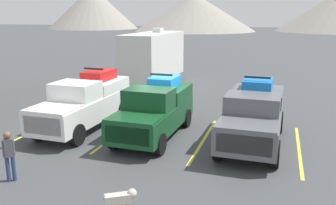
# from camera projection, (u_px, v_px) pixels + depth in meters

# --- Properties ---
(ground_plane) EXTENTS (240.00, 240.00, 0.00)m
(ground_plane) POSITION_uv_depth(u_px,v_px,m) (167.00, 129.00, 16.13)
(ground_plane) COLOR #3F4244
(pickup_truck_a) EXTENTS (2.19, 5.79, 2.58)m
(pickup_truck_a) POSITION_uv_depth(u_px,v_px,m) (85.00, 101.00, 16.20)
(pickup_truck_a) COLOR white
(pickup_truck_a) RESTS_ON ground
(pickup_truck_b) EXTENTS (2.22, 5.27, 2.52)m
(pickup_truck_b) POSITION_uv_depth(u_px,v_px,m) (155.00, 109.00, 15.11)
(pickup_truck_b) COLOR #144723
(pickup_truck_b) RESTS_ON ground
(pickup_truck_c) EXTENTS (2.34, 5.63, 2.55)m
(pickup_truck_c) POSITION_uv_depth(u_px,v_px,m) (254.00, 114.00, 14.19)
(pickup_truck_c) COLOR #595B60
(pickup_truck_c) RESTS_ON ground
(lot_stripe_a) EXTENTS (0.12, 5.50, 0.01)m
(lot_stripe_a) POSITION_uv_depth(u_px,v_px,m) (49.00, 124.00, 16.92)
(lot_stripe_a) COLOR gold
(lot_stripe_a) RESTS_ON ground
(lot_stripe_b) EXTENTS (0.12, 5.50, 0.01)m
(lot_stripe_b) POSITION_uv_depth(u_px,v_px,m) (121.00, 131.00, 15.87)
(lot_stripe_b) COLOR gold
(lot_stripe_b) RESTS_ON ground
(lot_stripe_c) EXTENTS (0.12, 5.50, 0.01)m
(lot_stripe_c) POSITION_uv_depth(u_px,v_px,m) (204.00, 140.00, 14.82)
(lot_stripe_c) COLOR gold
(lot_stripe_c) RESTS_ON ground
(lot_stripe_d) EXTENTS (0.12, 5.50, 0.01)m
(lot_stripe_d) POSITION_uv_depth(u_px,v_px,m) (299.00, 149.00, 13.78)
(lot_stripe_d) COLOR gold
(lot_stripe_d) RESTS_ON ground
(camper_trailer_a) EXTENTS (2.68, 8.02, 3.98)m
(camper_trailer_a) POSITION_uv_depth(u_px,v_px,m) (153.00, 56.00, 25.50)
(camper_trailer_a) COLOR silver
(camper_trailer_a) RESTS_ON ground
(person_a) EXTENTS (0.30, 0.30, 1.60)m
(person_a) POSITION_uv_depth(u_px,v_px,m) (9.00, 153.00, 10.98)
(person_a) COLOR navy
(person_a) RESTS_ON ground
(dog) EXTENTS (0.83, 0.60, 0.65)m
(dog) POSITION_uv_depth(u_px,v_px,m) (122.00, 198.00, 9.30)
(dog) COLOR beige
(dog) RESTS_ON ground
(mountain_ridge) EXTENTS (130.93, 48.31, 15.04)m
(mountain_ridge) POSITION_uv_depth(u_px,v_px,m) (306.00, 7.00, 98.82)
(mountain_ridge) COLOR gray
(mountain_ridge) RESTS_ON ground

